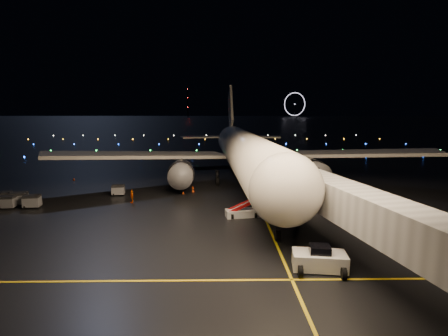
{
  "coord_description": "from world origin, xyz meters",
  "views": [
    {
      "loc": [
        6.47,
        -34.54,
        12.55
      ],
      "look_at": [
        7.23,
        12.0,
        5.0
      ],
      "focal_mm": 28.0,
      "sensor_mm": 36.0,
      "label": 1
    }
  ],
  "objects": [
    {
      "name": "safety_cone_3",
      "position": [
        -20.2,
        28.95,
        0.25
      ],
      "size": [
        0.5,
        0.5,
        0.5
      ],
      "primitive_type": "cone",
      "rotation": [
        0.0,
        0.0,
        0.12
      ],
      "color": "#EC470E",
      "rests_on": "ground"
    },
    {
      "name": "belt_loader",
      "position": [
        9.36,
        6.08,
        1.43
      ],
      "size": [
        6.08,
        2.65,
        2.85
      ],
      "primitive_type": null,
      "rotation": [
        0.0,
        0.0,
        0.18
      ],
      "color": "silver",
      "rests_on": "ground"
    },
    {
      "name": "baggage_cart_3",
      "position": [
        -21.17,
        10.23,
        0.83
      ],
      "size": [
        2.04,
        1.5,
        1.65
      ],
      "primitive_type": "cube",
      "rotation": [
        0.0,
        0.0,
        0.07
      ],
      "color": "gray",
      "rests_on": "ground"
    },
    {
      "name": "safety_cone_0",
      "position": [
        2.48,
        19.26,
        0.26
      ],
      "size": [
        0.58,
        0.58,
        0.51
      ],
      "primitive_type": "cone",
      "rotation": [
        0.0,
        0.0,
        -0.36
      ],
      "color": "#EC470E",
      "rests_on": "ground"
    },
    {
      "name": "lane_cross",
      "position": [
        -5.0,
        -10.0,
        0.01
      ],
      "size": [
        60.0,
        0.25,
        0.02
      ],
      "primitive_type": "cube",
      "color": "yellow",
      "rests_on": "ground"
    },
    {
      "name": "airliner",
      "position": [
        10.86,
        26.99,
        9.46
      ],
      "size": [
        69.77,
        66.6,
        18.92
      ],
      "primitive_type": null,
      "rotation": [
        0.0,
        0.0,
        0.05
      ],
      "color": "silver",
      "rests_on": "ground"
    },
    {
      "name": "radio_mast",
      "position": [
        -60.0,
        740.0,
        32.0
      ],
      "size": [
        1.8,
        1.8,
        64.0
      ],
      "primitive_type": "cylinder",
      "color": "black",
      "rests_on": "ground"
    },
    {
      "name": "ground",
      "position": [
        0.0,
        300.0,
        0.0
      ],
      "size": [
        2000.0,
        2000.0,
        0.0
      ],
      "primitive_type": "plane",
      "color": "black",
      "rests_on": "ground"
    },
    {
      "name": "baggage_cart_1",
      "position": [
        -18.11,
        10.49,
        0.85
      ],
      "size": [
        2.17,
        1.65,
        1.7
      ],
      "primitive_type": "cube",
      "rotation": [
        0.0,
        0.0,
        0.13
      ],
      "color": "gray",
      "rests_on": "ground"
    },
    {
      "name": "taxiway_lights",
      "position": [
        0.0,
        106.0,
        0.18
      ],
      "size": [
        164.0,
        92.0,
        0.36
      ],
      "primitive_type": null,
      "color": "black",
      "rests_on": "ground"
    },
    {
      "name": "baggage_cart_4",
      "position": [
        -22.96,
        12.62,
        0.83
      ],
      "size": [
        2.33,
        2.03,
        1.65
      ],
      "primitive_type": "cube",
      "rotation": [
        0.0,
        0.0,
        0.42
      ],
      "color": "gray",
      "rests_on": "ground"
    },
    {
      "name": "baggage_cart_2",
      "position": [
        -20.44,
        11.65,
        0.9
      ],
      "size": [
        2.42,
        1.98,
        1.79
      ],
      "primitive_type": "cube",
      "rotation": [
        0.0,
        0.0,
        0.27
      ],
      "color": "gray",
      "rests_on": "ground"
    },
    {
      "name": "baggage_cart_0",
      "position": [
        -8.7,
        17.29,
        0.78
      ],
      "size": [
        2.0,
        1.53,
        1.57
      ],
      "primitive_type": "cube",
      "rotation": [
        0.0,
        0.0,
        0.14
      ],
      "color": "gray",
      "rests_on": "ground"
    },
    {
      "name": "pushback_tug",
      "position": [
        14.55,
        -8.26,
        1.0
      ],
      "size": [
        4.47,
        2.75,
        2.01
      ],
      "primitive_type": "cube",
      "rotation": [
        0.0,
        0.0,
        -0.13
      ],
      "color": "silver",
      "rests_on": "ground"
    },
    {
      "name": "ferris_wheel",
      "position": [
        170.0,
        720.0,
        26.0
      ],
      "size": [
        49.33,
        16.8,
        52.0
      ],
      "primitive_type": null,
      "rotation": [
        0.0,
        0.0,
        0.26
      ],
      "color": "black",
      "rests_on": "ground"
    },
    {
      "name": "safety_cone_1",
      "position": [
        2.24,
        21.69,
        0.25
      ],
      "size": [
        0.56,
        0.56,
        0.5
      ],
      "primitive_type": "cone",
      "rotation": [
        0.0,
        0.0,
        0.31
      ],
      "color": "#EC470E",
      "rests_on": "ground"
    },
    {
      "name": "lane_centre",
      "position": [
        12.0,
        15.0,
        0.01
      ],
      "size": [
        0.25,
        80.0,
        0.02
      ],
      "primitive_type": "cube",
      "color": "yellow",
      "rests_on": "ground"
    },
    {
      "name": "safety_cone_2",
      "position": [
        1.04,
        17.91,
        0.25
      ],
      "size": [
        0.56,
        0.56,
        0.49
      ],
      "primitive_type": "cone",
      "rotation": [
        0.0,
        0.0,
        0.38
      ],
      "color": "#EC470E",
      "rests_on": "ground"
    },
    {
      "name": "crew_c",
      "position": [
        -5.55,
        12.79,
        0.9
      ],
      "size": [
        0.86,
        1.14,
        1.81
      ],
      "primitive_type": "imported",
      "rotation": [
        0.0,
        0.0,
        -1.12
      ],
      "color": "#F16008",
      "rests_on": "ground"
    }
  ]
}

